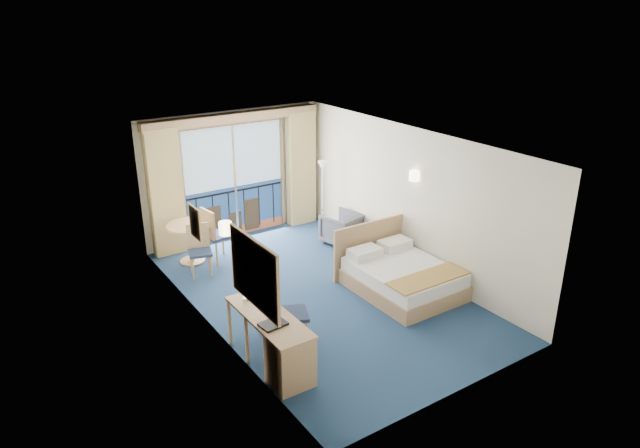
{
  "coord_description": "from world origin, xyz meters",
  "views": [
    {
      "loc": [
        -4.87,
        -7.37,
        4.77
      ],
      "look_at": [
        0.15,
        0.2,
        1.2
      ],
      "focal_mm": 32.0,
      "sensor_mm": 36.0,
      "label": 1
    }
  ],
  "objects_px": {
    "round_table": "(190,234)",
    "desk": "(285,352)",
    "armchair": "(342,228)",
    "table_chair_b": "(199,247)",
    "bed": "(400,276)",
    "nightstand": "(371,242)",
    "floor_lamp": "(322,179)",
    "table_chair_a": "(214,232)",
    "desk_chair": "(285,309)"
  },
  "relations": [
    {
      "from": "desk",
      "to": "desk_chair",
      "type": "distance_m",
      "value": 0.82
    },
    {
      "from": "round_table",
      "to": "desk",
      "type": "bearing_deg",
      "value": -94.78
    },
    {
      "from": "table_chair_a",
      "to": "table_chair_b",
      "type": "relative_size",
      "value": 1.14
    },
    {
      "from": "desk",
      "to": "table_chair_b",
      "type": "height_order",
      "value": "table_chair_b"
    },
    {
      "from": "bed",
      "to": "round_table",
      "type": "xyz_separation_m",
      "value": [
        -2.6,
        3.14,
        0.31
      ]
    },
    {
      "from": "nightstand",
      "to": "table_chair_b",
      "type": "relative_size",
      "value": 0.58
    },
    {
      "from": "nightstand",
      "to": "armchair",
      "type": "bearing_deg",
      "value": 100.78
    },
    {
      "from": "armchair",
      "to": "desk",
      "type": "distance_m",
      "value": 4.73
    },
    {
      "from": "desk_chair",
      "to": "armchair",
      "type": "bearing_deg",
      "value": -24.39
    },
    {
      "from": "round_table",
      "to": "table_chair_a",
      "type": "relative_size",
      "value": 0.8
    },
    {
      "from": "armchair",
      "to": "floor_lamp",
      "type": "bearing_deg",
      "value": -104.48
    },
    {
      "from": "table_chair_a",
      "to": "table_chair_b",
      "type": "height_order",
      "value": "table_chair_a"
    },
    {
      "from": "table_chair_a",
      "to": "bed",
      "type": "bearing_deg",
      "value": -150.32
    },
    {
      "from": "round_table",
      "to": "floor_lamp",
      "type": "bearing_deg",
      "value": -2.59
    },
    {
      "from": "nightstand",
      "to": "desk_chair",
      "type": "bearing_deg",
      "value": -148.7
    },
    {
      "from": "nightstand",
      "to": "floor_lamp",
      "type": "height_order",
      "value": "floor_lamp"
    },
    {
      "from": "bed",
      "to": "nightstand",
      "type": "height_order",
      "value": "bed"
    },
    {
      "from": "bed",
      "to": "round_table",
      "type": "bearing_deg",
      "value": 129.7
    },
    {
      "from": "bed",
      "to": "nightstand",
      "type": "bearing_deg",
      "value": 70.6
    },
    {
      "from": "floor_lamp",
      "to": "desk",
      "type": "distance_m",
      "value": 5.33
    },
    {
      "from": "desk",
      "to": "armchair",
      "type": "bearing_deg",
      "value": 45.33
    },
    {
      "from": "armchair",
      "to": "round_table",
      "type": "xyz_separation_m",
      "value": [
        -2.97,
        0.86,
        0.26
      ]
    },
    {
      "from": "nightstand",
      "to": "table_chair_b",
      "type": "distance_m",
      "value": 3.37
    },
    {
      "from": "bed",
      "to": "nightstand",
      "type": "relative_size",
      "value": 3.43
    },
    {
      "from": "round_table",
      "to": "table_chair_a",
      "type": "xyz_separation_m",
      "value": [
        0.4,
        -0.24,
        0.02
      ]
    },
    {
      "from": "floor_lamp",
      "to": "desk",
      "type": "bearing_deg",
      "value": -129.12
    },
    {
      "from": "nightstand",
      "to": "bed",
      "type": "bearing_deg",
      "value": -109.4
    },
    {
      "from": "floor_lamp",
      "to": "table_chair_b",
      "type": "xyz_separation_m",
      "value": [
        -3.03,
        -0.44,
        -0.68
      ]
    },
    {
      "from": "desk",
      "to": "round_table",
      "type": "height_order",
      "value": "round_table"
    },
    {
      "from": "table_chair_b",
      "to": "bed",
      "type": "bearing_deg",
      "value": -27.66
    },
    {
      "from": "desk_chair",
      "to": "table_chair_b",
      "type": "distance_m",
      "value": 2.95
    },
    {
      "from": "desk_chair",
      "to": "table_chair_b",
      "type": "xyz_separation_m",
      "value": [
        -0.1,
        2.95,
        -0.07
      ]
    },
    {
      "from": "floor_lamp",
      "to": "table_chair_a",
      "type": "relative_size",
      "value": 1.47
    },
    {
      "from": "table_chair_b",
      "to": "armchair",
      "type": "bearing_deg",
      "value": 10.99
    },
    {
      "from": "armchair",
      "to": "table_chair_a",
      "type": "relative_size",
      "value": 0.66
    },
    {
      "from": "desk_chair",
      "to": "table_chair_b",
      "type": "bearing_deg",
      "value": 25.2
    },
    {
      "from": "bed",
      "to": "desk_chair",
      "type": "height_order",
      "value": "desk_chair"
    },
    {
      "from": "table_chair_b",
      "to": "desk_chair",
      "type": "bearing_deg",
      "value": -71.74
    },
    {
      "from": "bed",
      "to": "table_chair_b",
      "type": "bearing_deg",
      "value": 136.1
    },
    {
      "from": "nightstand",
      "to": "table_chair_b",
      "type": "xyz_separation_m",
      "value": [
        -3.18,
        1.08,
        0.27
      ]
    },
    {
      "from": "bed",
      "to": "table_chair_a",
      "type": "relative_size",
      "value": 1.74
    },
    {
      "from": "armchair",
      "to": "table_chair_b",
      "type": "xyz_separation_m",
      "value": [
        -3.03,
        0.28,
        0.21
      ]
    },
    {
      "from": "nightstand",
      "to": "desk_chair",
      "type": "height_order",
      "value": "desk_chair"
    },
    {
      "from": "bed",
      "to": "floor_lamp",
      "type": "height_order",
      "value": "floor_lamp"
    },
    {
      "from": "nightstand",
      "to": "armchair",
      "type": "height_order",
      "value": "armchair"
    },
    {
      "from": "desk_chair",
      "to": "table_chair_b",
      "type": "height_order",
      "value": "desk_chair"
    },
    {
      "from": "floor_lamp",
      "to": "table_chair_a",
      "type": "xyz_separation_m",
      "value": [
        -2.57,
        -0.1,
        -0.6
      ]
    },
    {
      "from": "bed",
      "to": "table_chair_a",
      "type": "height_order",
      "value": "table_chair_a"
    },
    {
      "from": "desk",
      "to": "round_table",
      "type": "xyz_separation_m",
      "value": [
        0.35,
        4.22,
        0.17
      ]
    },
    {
      "from": "armchair",
      "to": "floor_lamp",
      "type": "height_order",
      "value": "floor_lamp"
    }
  ]
}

